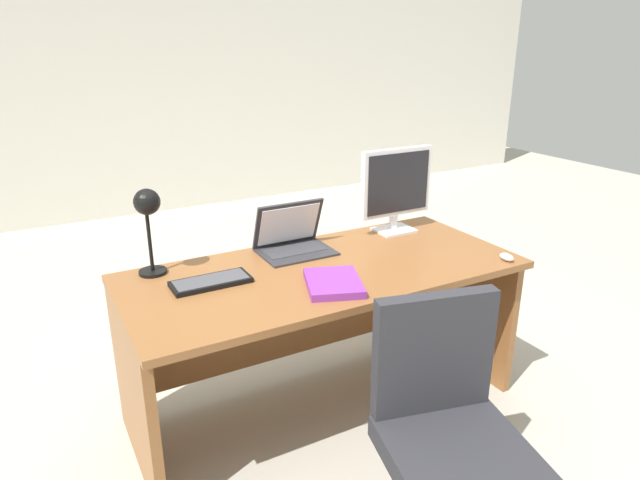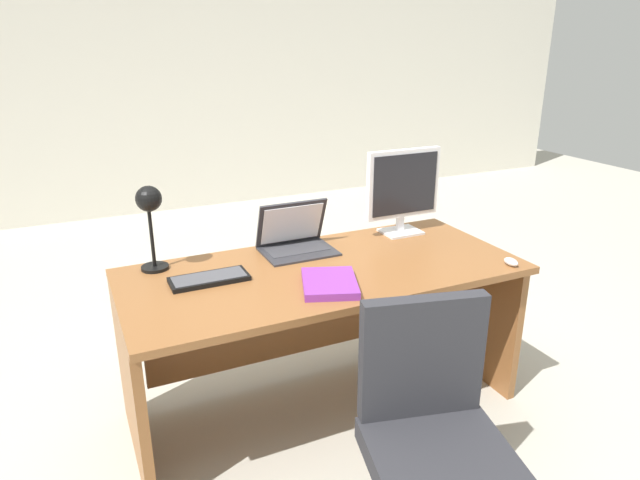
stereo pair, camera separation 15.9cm
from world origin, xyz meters
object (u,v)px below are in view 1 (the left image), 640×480
(keyboard, at_px, (211,282))
(book, at_px, (333,283))
(monitor, at_px, (396,186))
(laptop, at_px, (292,236))
(mouse, at_px, (507,257))
(desk_lamp, at_px, (148,213))
(desk, at_px, (319,306))
(office_chair, at_px, (448,455))

(keyboard, xyz_separation_m, book, (0.43, -0.27, 0.01))
(keyboard, distance_m, book, 0.51)
(monitor, distance_m, book, 0.82)
(laptop, height_order, mouse, laptop)
(desk_lamp, bearing_deg, monitor, -0.77)
(desk, height_order, desk_lamp, desk_lamp)
(keyboard, bearing_deg, office_chair, -62.40)
(mouse, height_order, book, mouse)
(laptop, height_order, desk_lamp, desk_lamp)
(book, bearing_deg, desk, 75.25)
(book, xyz_separation_m, office_chair, (0.06, -0.68, -0.39))
(desk, height_order, book, book)
(laptop, xyz_separation_m, mouse, (0.80, -0.60, -0.05))
(laptop, distance_m, mouse, 1.01)
(desk, height_order, office_chair, office_chair)
(desk, bearing_deg, keyboard, 177.43)
(keyboard, bearing_deg, laptop, 22.90)
(office_chair, bearing_deg, keyboard, 117.60)
(laptop, xyz_separation_m, desk_lamp, (-0.66, 0.01, 0.21))
(mouse, xyz_separation_m, book, (-0.84, 0.14, -0.00))
(keyboard, xyz_separation_m, mouse, (1.28, -0.40, 0.01))
(mouse, xyz_separation_m, office_chair, (-0.78, -0.55, -0.39))
(keyboard, relative_size, office_chair, 0.37)
(keyboard, distance_m, desk_lamp, 0.39)
(mouse, bearing_deg, desk, 154.02)
(monitor, distance_m, mouse, 0.67)
(laptop, xyz_separation_m, office_chair, (0.02, -1.15, -0.44))
(mouse, bearing_deg, book, 170.87)
(monitor, relative_size, laptop, 1.29)
(monitor, bearing_deg, desk_lamp, 179.23)
(book, bearing_deg, mouse, -9.13)
(desk_lamp, bearing_deg, laptop, -0.71)
(desk, xyz_separation_m, mouse, (0.78, -0.38, 0.23))
(mouse, bearing_deg, monitor, 109.05)
(laptop, xyz_separation_m, keyboard, (-0.47, -0.20, -0.06))
(desk, relative_size, laptop, 5.20)
(mouse, distance_m, office_chair, 1.03)
(monitor, relative_size, office_chair, 0.50)
(keyboard, xyz_separation_m, desk_lamp, (-0.18, 0.21, 0.27))
(laptop, bearing_deg, desk_lamp, 179.29)
(mouse, distance_m, book, 0.85)
(mouse, bearing_deg, laptop, 143.25)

